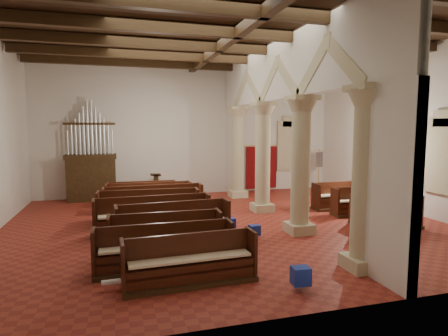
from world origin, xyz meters
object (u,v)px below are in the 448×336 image
pipe_organ (91,169)px  lectern (156,187)px  processional_banner (319,176)px  nave_pew_0 (191,268)px  aisle_pew_0 (389,218)px

pipe_organ → lectern: 2.90m
lectern → processional_banner: 7.95m
pipe_organ → nave_pew_0: size_ratio=1.60×
pipe_organ → aisle_pew_0: (9.15, -7.41, -1.02)m
pipe_organ → processional_banner: 10.71m
pipe_organ → aisle_pew_0: size_ratio=2.03×
lectern → nave_pew_0: size_ratio=0.41×
lectern → pipe_organ: bearing=-164.5°
lectern → processional_banner: size_ratio=0.54×
lectern → nave_pew_0: bearing=-76.0°
lectern → aisle_pew_0: 9.79m
lectern → aisle_pew_0: bearing=-33.5°
lectern → nave_pew_0: 9.72m
processional_banner → nave_pew_0: processional_banner is taller
nave_pew_0 → aisle_pew_0: bearing=16.5°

